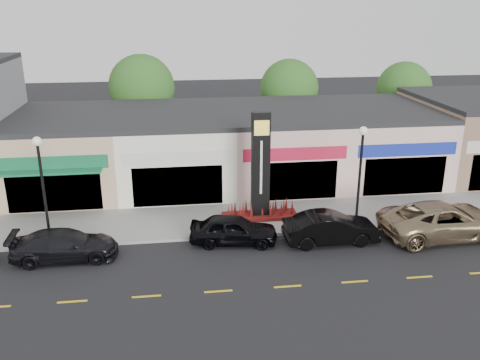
# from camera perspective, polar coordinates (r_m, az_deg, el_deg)

# --- Properties ---
(ground) EXTENTS (120.00, 120.00, 0.00)m
(ground) POSITION_cam_1_polar(r_m,az_deg,el_deg) (24.62, -3.09, -8.75)
(ground) COLOR black
(ground) RESTS_ON ground
(sidewalk) EXTENTS (52.00, 4.30, 0.15)m
(sidewalk) POSITION_cam_1_polar(r_m,az_deg,el_deg) (28.50, -3.79, -4.54)
(sidewalk) COLOR gray
(sidewalk) RESTS_ON ground
(curb) EXTENTS (52.00, 0.20, 0.15)m
(curb) POSITION_cam_1_polar(r_m,az_deg,el_deg) (26.46, -3.46, -6.49)
(curb) COLOR gray
(curb) RESTS_ON ground
(shop_beige) EXTENTS (7.00, 10.85, 4.80)m
(shop_beige) POSITION_cam_1_polar(r_m,az_deg,el_deg) (35.09, -18.70, 3.10)
(shop_beige) COLOR tan
(shop_beige) RESTS_ON ground
(shop_cream) EXTENTS (7.00, 10.01, 4.80)m
(shop_cream) POSITION_cam_1_polar(r_m,az_deg,el_deg) (34.40, -7.19, 3.67)
(shop_cream) COLOR white
(shop_cream) RESTS_ON ground
(shop_pink_w) EXTENTS (7.00, 10.01, 4.80)m
(shop_pink_w) POSITION_cam_1_polar(r_m,az_deg,el_deg) (35.12, 4.33, 4.09)
(shop_pink_w) COLOR #D2A6A0
(shop_pink_w) RESTS_ON ground
(shop_pink_e) EXTENTS (7.00, 10.01, 4.80)m
(shop_pink_e) POSITION_cam_1_polar(r_m,az_deg,el_deg) (37.16, 14.99, 4.33)
(shop_pink_e) COLOR #D2A6A0
(shop_pink_e) RESTS_ON ground
(shop_tan) EXTENTS (7.00, 10.01, 5.30)m
(shop_tan) POSITION_cam_1_polar(r_m,az_deg,el_deg) (40.27, 24.31, 4.76)
(shop_tan) COLOR #82664B
(shop_tan) RESTS_ON ground
(tree_rear_west) EXTENTS (5.20, 5.20, 7.83)m
(tree_rear_west) POSITION_cam_1_polar(r_m,az_deg,el_deg) (41.75, -10.98, 10.18)
(tree_rear_west) COLOR #382619
(tree_rear_west) RESTS_ON ground
(tree_rear_mid) EXTENTS (4.80, 4.80, 7.29)m
(tree_rear_mid) POSITION_cam_1_polar(r_m,az_deg,el_deg) (42.80, 5.55, 10.20)
(tree_rear_mid) COLOR #382619
(tree_rear_mid) RESTS_ON ground
(tree_rear_east) EXTENTS (4.60, 4.60, 6.94)m
(tree_rear_east) POSITION_cam_1_polar(r_m,az_deg,el_deg) (46.11, 17.92, 9.70)
(tree_rear_east) COLOR #382619
(tree_rear_east) RESTS_ON ground
(lamp_west_near) EXTENTS (0.44, 0.44, 5.47)m
(lamp_west_near) POSITION_cam_1_polar(r_m,az_deg,el_deg) (26.31, -21.33, 0.02)
(lamp_west_near) COLOR black
(lamp_west_near) RESTS_ON sidewalk
(lamp_east_near) EXTENTS (0.44, 0.44, 5.47)m
(lamp_east_near) POSITION_cam_1_polar(r_m,az_deg,el_deg) (27.23, 13.37, 1.47)
(lamp_east_near) COLOR black
(lamp_east_near) RESTS_ON sidewalk
(pylon_sign) EXTENTS (4.20, 1.30, 6.00)m
(pylon_sign) POSITION_cam_1_polar(r_m,az_deg,el_deg) (27.87, 2.29, -0.20)
(pylon_sign) COLOR #560E0F
(pylon_sign) RESTS_ON sidewalk
(car_dark_sedan) EXTENTS (2.10, 4.98, 1.43)m
(car_dark_sedan) POSITION_cam_1_polar(r_m,az_deg,el_deg) (25.59, -19.11, -6.93)
(car_dark_sedan) COLOR black
(car_dark_sedan) RESTS_ON ground
(car_black_sedan) EXTENTS (2.39, 4.61, 1.50)m
(car_black_sedan) POSITION_cam_1_polar(r_m,az_deg,el_deg) (25.71, -0.74, -5.58)
(car_black_sedan) COLOR black
(car_black_sedan) RESTS_ON ground
(car_black_conv) EXTENTS (1.73, 4.82, 1.58)m
(car_black_conv) POSITION_cam_1_polar(r_m,az_deg,el_deg) (26.17, 10.17, -5.35)
(car_black_conv) COLOR black
(car_black_conv) RESTS_ON ground
(car_gold_suv) EXTENTS (3.43, 6.77, 1.83)m
(car_gold_suv) POSITION_cam_1_polar(r_m,az_deg,el_deg) (28.39, 21.89, -4.22)
(car_gold_suv) COLOR #8E795A
(car_gold_suv) RESTS_ON ground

